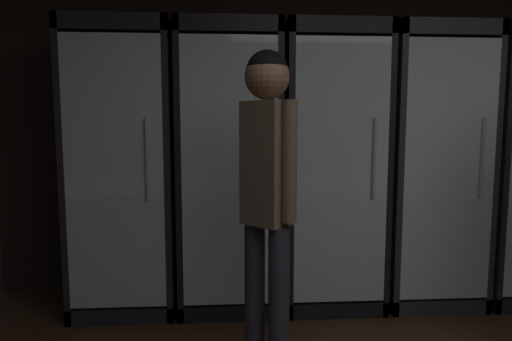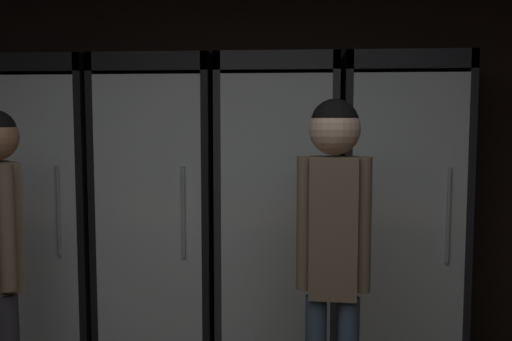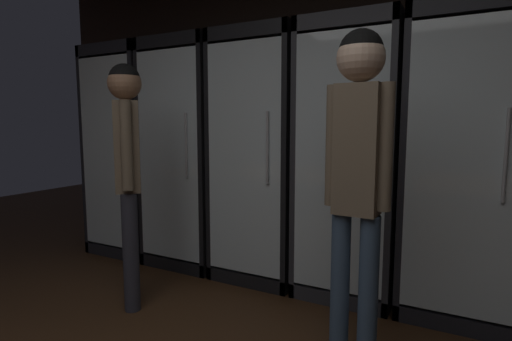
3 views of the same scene
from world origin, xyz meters
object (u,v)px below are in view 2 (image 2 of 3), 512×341
(cooler_far_right, at_px, (397,224))
(shopper_near, at_px, (333,236))
(cooler_left, at_px, (53,220))
(cooler_right, at_px, (279,223))
(cooler_center, at_px, (163,221))

(cooler_far_right, height_order, shopper_near, cooler_far_right)
(cooler_left, bearing_deg, cooler_right, 0.02)
(cooler_left, xyz_separation_m, cooler_center, (0.70, -0.00, 0.00))
(cooler_left, relative_size, cooler_far_right, 1.00)
(shopper_near, bearing_deg, cooler_far_right, 66.70)
(cooler_left, xyz_separation_m, cooler_right, (1.40, 0.00, 0.00))
(cooler_right, xyz_separation_m, shopper_near, (0.28, -0.99, 0.13))
(shopper_near, bearing_deg, cooler_center, 134.81)
(cooler_left, bearing_deg, cooler_center, -0.18)
(cooler_far_right, bearing_deg, cooler_right, 179.85)
(cooler_center, xyz_separation_m, shopper_near, (0.98, -0.98, 0.13))
(cooler_center, bearing_deg, cooler_left, 179.82)
(cooler_right, xyz_separation_m, cooler_far_right, (0.70, -0.00, 0.01))
(cooler_right, bearing_deg, cooler_left, -179.98)
(cooler_right, bearing_deg, cooler_center, -179.78)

